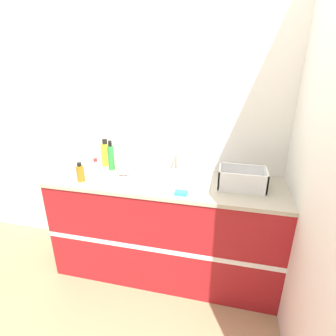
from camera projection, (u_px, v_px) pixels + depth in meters
The scene contains 12 objects.
ground_plane at pixel (157, 293), 2.19m from camera, with size 12.00×12.00×0.00m, color tan.
wall_back at pixel (174, 124), 2.27m from camera, with size 4.29×0.06×2.60m.
wall_right at pixel (305, 141), 1.77m from camera, with size 0.06×2.58×2.60m.
counter_cabinet at pixel (165, 227), 2.29m from camera, with size 1.92×0.61×0.91m.
sink at pixel (175, 178), 2.12m from camera, with size 0.57×0.39×0.28m.
paper_towel_roll at pixel (123, 159), 2.20m from camera, with size 0.12×0.12×0.26m.
dish_rack at pixel (242, 181), 1.98m from camera, with size 0.35×0.23×0.15m.
bottle_white_spray at pixel (96, 167), 2.21m from camera, with size 0.06×0.06×0.14m.
bottle_amber at pixel (80, 173), 2.08m from camera, with size 0.06×0.06×0.16m.
bottle_green at pixel (111, 157), 2.30m from camera, with size 0.06×0.06×0.26m.
bottle_yellow at pixel (106, 154), 2.41m from camera, with size 0.08×0.08×0.25m.
sponge at pixel (181, 193), 1.88m from camera, with size 0.09×0.06×0.02m.
Camera 1 is at (0.47, -1.59, 1.78)m, focal length 28.00 mm.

